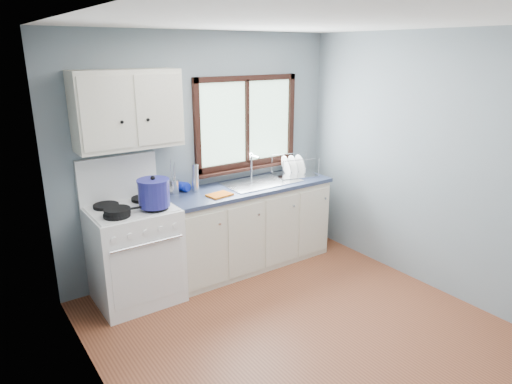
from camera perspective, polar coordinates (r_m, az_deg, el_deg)
floor at (r=4.04m, az=7.07°, el=-17.88°), size 3.20×3.60×0.02m
ceiling at (r=3.31m, az=8.79°, el=20.58°), size 3.20×3.60×0.02m
wall_back at (r=4.91m, az=-6.59°, el=4.74°), size 3.20×0.02×2.50m
wall_left at (r=2.72m, az=-18.31°, el=-6.63°), size 0.02×3.60×2.50m
wall_right at (r=4.68m, az=22.57°, el=2.90°), size 0.02×3.60×2.50m
gas_range at (r=4.49m, az=-14.95°, el=-7.19°), size 0.76×0.69×1.36m
base_cabinets at (r=5.07m, az=-1.00°, el=-4.68°), size 1.85×0.60×0.88m
countertop at (r=4.91m, az=-1.02°, el=0.63°), size 1.89×0.64×0.04m
sink at (r=5.02m, az=0.69°, el=0.52°), size 0.84×0.46×0.44m
window at (r=5.10m, az=-1.14°, el=7.92°), size 1.36×0.10×1.03m
upper_cabinets at (r=4.31m, az=-15.76°, el=9.89°), size 0.95×0.35×0.70m
skillet at (r=4.12m, az=-16.92°, el=-2.26°), size 0.35×0.25×0.05m
stockpot at (r=4.19m, az=-12.66°, el=-0.07°), size 0.31×0.31×0.28m
utensil_crock at (r=4.67m, az=-10.22°, el=0.70°), size 0.13×0.13×0.36m
thermos at (r=4.67m, az=-7.60°, el=1.74°), size 0.08×0.08×0.29m
soap_bottle at (r=4.66m, az=-8.52°, el=1.52°), size 0.13×0.13×0.27m
dish_towel at (r=4.56m, az=-4.58°, el=-0.37°), size 0.26×0.20×0.02m
dish_rack at (r=5.29m, az=4.78°, el=2.75°), size 0.54×0.46×0.24m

